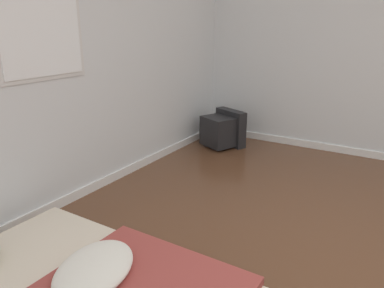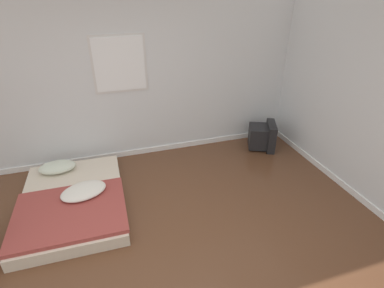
% 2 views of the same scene
% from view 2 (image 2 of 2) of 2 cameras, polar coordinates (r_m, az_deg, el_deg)
% --- Properties ---
extents(ground_plane, '(20.00, 20.00, 0.00)m').
position_cam_2_polar(ground_plane, '(3.42, -6.12, -22.75)').
color(ground_plane, brown).
extents(wall_back, '(8.14, 0.08, 2.60)m').
position_cam_2_polar(wall_back, '(4.84, -13.29, 11.39)').
color(wall_back, silver).
rests_on(wall_back, ground_plane).
extents(mattress_bed, '(1.33, 1.86, 0.30)m').
position_cam_2_polar(mattress_bed, '(4.34, -21.83, -9.88)').
color(mattress_bed, beige).
rests_on(mattress_bed, ground_plane).
extents(crt_tv, '(0.58, 0.58, 0.48)m').
position_cam_2_polar(crt_tv, '(5.49, 13.36, 1.45)').
color(crt_tv, black).
rests_on(crt_tv, ground_plane).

